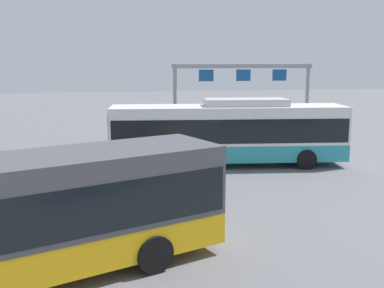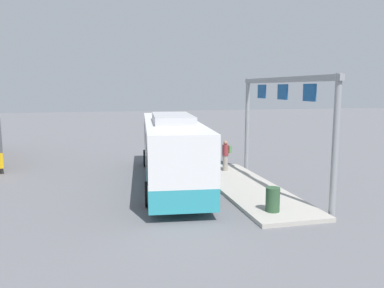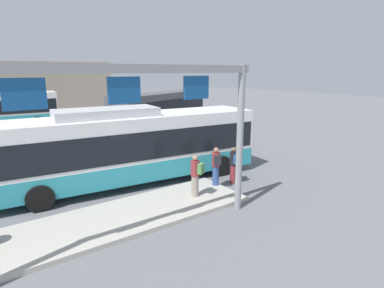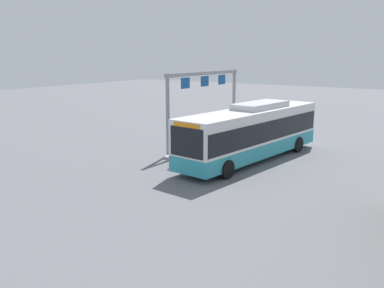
% 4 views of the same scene
% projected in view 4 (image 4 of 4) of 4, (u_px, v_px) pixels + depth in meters
% --- Properties ---
extents(ground_plane, '(120.00, 120.00, 0.00)m').
position_uv_depth(ground_plane, '(251.00, 160.00, 25.74)').
color(ground_plane, slate).
extents(platform_curb, '(10.00, 2.80, 0.16)m').
position_uv_depth(platform_curb, '(223.00, 146.00, 29.16)').
color(platform_curb, '#B2ADA3').
rests_on(platform_curb, ground).
extents(bus_main, '(12.21, 3.76, 3.46)m').
position_uv_depth(bus_main, '(252.00, 131.00, 25.36)').
color(bus_main, teal).
rests_on(bus_main, ground).
extents(person_boarding, '(0.38, 0.55, 1.67)m').
position_uv_depth(person_boarding, '(178.00, 151.00, 24.00)').
color(person_boarding, maroon).
rests_on(person_boarding, ground).
extents(person_waiting_near, '(0.51, 0.60, 1.67)m').
position_uv_depth(person_waiting_near, '(188.00, 145.00, 24.88)').
color(person_waiting_near, '#334C8C').
rests_on(person_waiting_near, platform_curb).
extents(person_waiting_mid, '(0.49, 0.60, 1.67)m').
position_uv_depth(person_waiting_mid, '(195.00, 140.00, 26.30)').
color(person_waiting_mid, gray).
rests_on(person_waiting_mid, platform_curb).
extents(platform_sign_gantry, '(8.91, 0.24, 5.20)m').
position_uv_depth(platform_sign_gantry, '(205.00, 92.00, 29.37)').
color(platform_sign_gantry, gray).
rests_on(platform_sign_gantry, ground).
extents(trash_bin, '(0.52, 0.52, 0.90)m').
position_uv_depth(trash_bin, '(254.00, 131.00, 31.84)').
color(trash_bin, '#2D5133').
rests_on(trash_bin, platform_curb).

